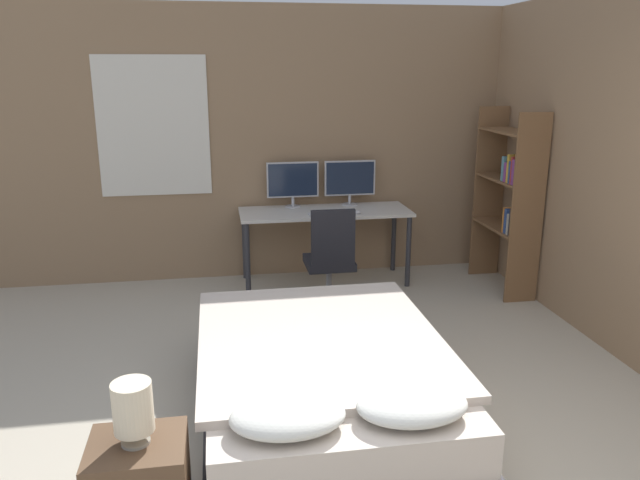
{
  "coord_description": "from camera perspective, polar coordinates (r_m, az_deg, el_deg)",
  "views": [
    {
      "loc": [
        -0.98,
        -2.15,
        2.12
      ],
      "look_at": [
        -0.16,
        2.68,
        0.75
      ],
      "focal_mm": 35.0,
      "sensor_mm": 36.0,
      "label": 1
    }
  ],
  "objects": [
    {
      "name": "wall_back",
      "position": [
        6.4,
        -0.96,
        8.75
      ],
      "size": [
        12.0,
        0.08,
        2.7
      ],
      "color": "#8E7051",
      "rests_on": "ground_plane"
    },
    {
      "name": "bed",
      "position": [
        3.86,
        0.3,
        -13.06
      ],
      "size": [
        1.46,
        2.07,
        0.61
      ],
      "color": "#2D2D33",
      "rests_on": "ground_plane"
    },
    {
      "name": "bedside_lamp",
      "position": [
        2.95,
        -16.74,
        -14.51
      ],
      "size": [
        0.18,
        0.18,
        0.3
      ],
      "color": "gray",
      "rests_on": "nightstand"
    },
    {
      "name": "desk",
      "position": [
        6.17,
        0.46,
        1.96
      ],
      "size": [
        1.68,
        0.62,
        0.75
      ],
      "color": "beige",
      "rests_on": "ground_plane"
    },
    {
      "name": "monitor_left",
      "position": [
        6.26,
        -2.51,
        5.37
      ],
      "size": [
        0.52,
        0.16,
        0.46
      ],
      "color": "#B7B7BC",
      "rests_on": "desk"
    },
    {
      "name": "monitor_right",
      "position": [
        6.36,
        2.75,
        5.52
      ],
      "size": [
        0.52,
        0.16,
        0.46
      ],
      "color": "#B7B7BC",
      "rests_on": "desk"
    },
    {
      "name": "keyboard",
      "position": [
        5.96,
        0.81,
        2.38
      ],
      "size": [
        0.39,
        0.13,
        0.02
      ],
      "color": "#B7B7BC",
      "rests_on": "desk"
    },
    {
      "name": "computer_mouse",
      "position": [
        6.01,
        3.48,
        2.56
      ],
      "size": [
        0.07,
        0.05,
        0.04
      ],
      "color": "#B7B7BC",
      "rests_on": "desk"
    },
    {
      "name": "office_chair",
      "position": [
        5.56,
        0.93,
        -2.79
      ],
      "size": [
        0.52,
        0.52,
        0.95
      ],
      "color": "black",
      "rests_on": "ground_plane"
    },
    {
      "name": "bookshelf",
      "position": [
        6.15,
        17.15,
        4.19
      ],
      "size": [
        0.31,
        0.85,
        1.74
      ],
      "color": "brown",
      "rests_on": "ground_plane"
    }
  ]
}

